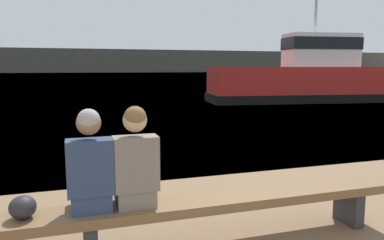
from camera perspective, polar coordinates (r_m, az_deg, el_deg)
water_surface at (r=125.60m, az=-17.72°, el=6.85°), size 240.00×240.00×0.00m
far_shoreline at (r=138.38m, az=-17.80°, el=8.58°), size 600.00×12.00×8.03m
bench_main at (r=3.64m, az=-15.36°, el=-14.56°), size 6.33×0.44×0.48m
person_left at (r=3.48m, az=-15.25°, el=-6.90°), size 0.41×0.40×0.94m
person_right at (r=3.52m, az=-8.62°, el=-6.41°), size 0.41×0.41×0.95m
shopping_bag at (r=3.60m, az=-24.40°, el=-12.02°), size 0.23×0.24×0.20m
tugboat_red at (r=20.63m, az=17.78°, el=5.82°), size 10.97×4.24×6.71m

